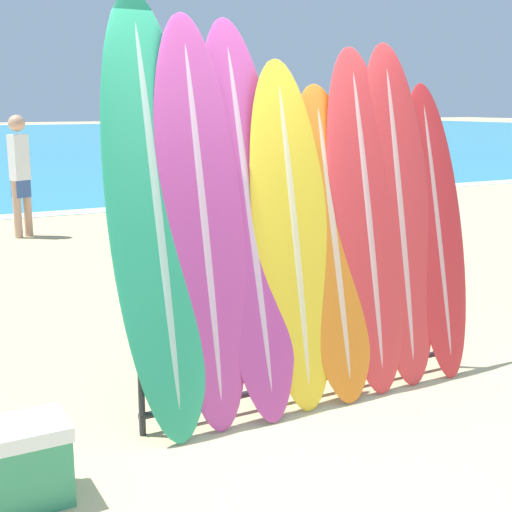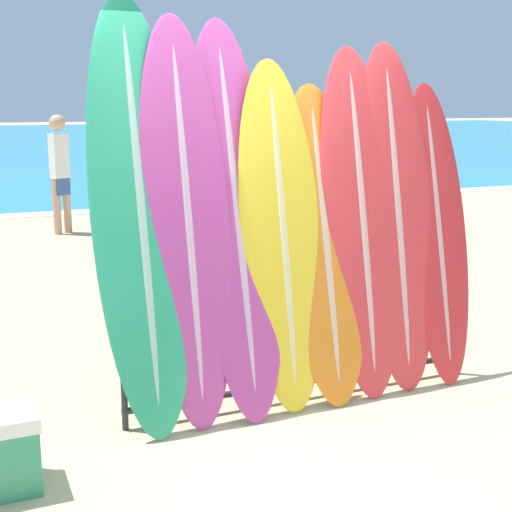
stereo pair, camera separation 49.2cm
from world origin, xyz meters
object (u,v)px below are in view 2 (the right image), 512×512
Objects in this scene: surfboard_slot_2 at (236,218)px; surfboard_slot_0 at (140,214)px; surfboard_slot_7 at (437,234)px; surfboard_slot_5 at (361,223)px; person_far_left at (60,169)px; surfboard_slot_1 at (187,222)px; surfboard_slot_3 at (282,236)px; surfboard_slot_4 at (324,244)px; surfboard_rack at (303,336)px; person_far_right at (184,193)px; surfboard_slot_6 at (397,217)px; person_near_water at (154,180)px.

surfboard_slot_0 is at bearing -179.27° from surfboard_slot_2.
surfboard_slot_2 is at bearing 177.67° from surfboard_slot_7.
surfboard_slot_5 reaches higher than person_far_left.
surfboard_slot_1 is 1.19× the size of surfboard_slot_7.
surfboard_slot_4 is at bearing -0.59° from surfboard_slot_3.
surfboard_slot_4 is at bearing 10.79° from surfboard_rack.
surfboard_rack is at bearing -13.37° from surfboard_slot_3.
surfboard_slot_4 is at bearing 150.93° from person_far_right.
surfboard_slot_6 is 1.54× the size of person_near_water.
surfboard_slot_2 reaches higher than person_near_water.
surfboard_slot_0 is at bearing 178.90° from surfboard_slot_6.
surfboard_slot_4 is at bearing -133.32° from person_near_water.
surfboard_slot_6 reaches higher than surfboard_rack.
surfboard_slot_0 is 1.79m from surfboard_slot_6.
person_near_water is at bearing 79.72° from surfboard_slot_2.
surfboard_slot_7 is 4.31m from person_far_right.
surfboard_slot_7 is (0.62, -0.01, -0.12)m from surfboard_slot_5.
surfboard_slot_6 is 1.47× the size of person_far_right.
surfboard_slot_7 is at bearing -1.12° from surfboard_slot_5.
person_far_left reaches higher than person_far_right.
surfboard_slot_4 reaches higher than person_far_left.
surfboard_slot_1 is at bearing -173.49° from surfboard_slot_2.
surfboard_slot_5 reaches higher than person_far_right.
surfboard_rack is 1.03× the size of surfboard_slot_6.
surfboard_slot_3 reaches higher than surfboard_rack.
surfboard_slot_0 is at bearing 175.21° from surfboard_rack.
surfboard_slot_6 is 1.13× the size of surfboard_slot_7.
surfboard_slot_6 is 4.27m from person_far_right.
surfboard_slot_4 reaches higher than surfboard_rack.
surfboard_slot_3 is at bearing -2.07° from surfboard_slot_1.
surfboard_slot_6 reaches higher than surfboard_slot_7.
surfboard_rack is 1.37m from surfboard_slot_0.
surfboard_slot_1 is at bearing 179.29° from surfboard_slot_7.
person_far_right is at bearing -133.36° from person_near_water.
surfboard_slot_7 is (1.51, -0.06, -0.20)m from surfboard_slot_2.
person_near_water is 0.86× the size of person_far_left.
surfboard_slot_3 is at bearing 179.99° from surfboard_slot_7.
surfboard_slot_6 is (1.79, -0.03, -0.12)m from surfboard_slot_0.
surfboard_slot_6 is (1.17, -0.04, -0.06)m from surfboard_slot_2.
surfboard_slot_2 is 7.02m from person_far_left.
surfboard_rack is 0.98× the size of surfboard_slot_2.
person_far_right is (0.36, 4.28, -0.16)m from surfboard_slot_4.
surfboard_slot_1 is at bearing 61.50° from person_far_left.
surfboard_slot_5 is at bearing 1.16° from surfboard_slot_3.
surfboard_slot_1 is 1.39× the size of person_far_left.
surfboard_slot_6 is at bearing 73.65° from person_far_left.
person_far_right is at bearing 97.30° from surfboard_slot_7.
surfboard_slot_1 is at bearing 178.42° from surfboard_slot_4.
surfboard_rack is 1.58× the size of person_near_water.
surfboard_slot_0 is 1.45× the size of person_far_left.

